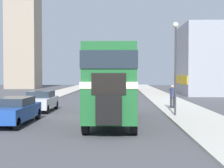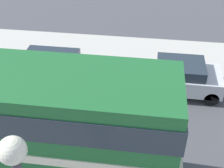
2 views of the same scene
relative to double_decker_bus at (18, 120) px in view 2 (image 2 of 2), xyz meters
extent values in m
plane|color=#47474C|center=(-1.57, 1.76, -2.46)|extent=(120.00, 120.00, 0.00)
cube|color=#B7B2A8|center=(-8.32, 1.76, -2.40)|extent=(3.50, 120.00, 0.12)
cube|color=#1E602D|center=(0.00, 0.02, -1.14)|extent=(2.43, 9.28, 1.58)
cube|color=beige|center=(0.00, 0.02, -0.21)|extent=(2.46, 9.33, 0.29)
cube|color=#1E602D|center=(0.00, 0.02, 0.79)|extent=(2.39, 9.10, 1.72)
cube|color=#232D38|center=(0.00, 0.02, 0.88)|extent=(2.46, 9.19, 0.78)
cylinder|color=black|center=(-1.08, 3.67, -1.91)|extent=(0.28, 1.10, 1.10)
cube|color=#1E479E|center=(-5.30, -0.97, -1.81)|extent=(1.80, 4.67, 0.72)
cube|color=#232D38|center=(-5.30, -0.79, -1.22)|extent=(1.58, 2.43, 0.44)
cylinder|color=black|center=(-6.10, -2.86, -2.14)|extent=(0.20, 0.64, 0.64)
cylinder|color=black|center=(-4.50, -2.86, -2.14)|extent=(0.20, 0.64, 0.64)
cylinder|color=black|center=(-6.10, 0.91, -2.14)|extent=(0.20, 0.64, 0.64)
cylinder|color=black|center=(-4.50, 0.91, -2.14)|extent=(0.20, 0.64, 0.64)
cube|color=silver|center=(-5.37, 4.88, -1.80)|extent=(1.85, 3.95, 0.74)
cube|color=#232D38|center=(-5.37, 5.04, -1.20)|extent=(1.62, 2.05, 0.45)
cylinder|color=black|center=(-6.19, 3.35, -2.14)|extent=(0.20, 0.64, 0.64)
cylinder|color=black|center=(-4.55, 3.35, -2.14)|extent=(0.20, 0.64, 0.64)
cylinder|color=black|center=(-6.19, 6.41, -2.14)|extent=(0.20, 0.64, 0.64)
cylinder|color=black|center=(-4.55, 6.41, -2.14)|extent=(0.20, 0.64, 0.64)
sphere|color=#EFEACC|center=(3.94, 2.09, 3.34)|extent=(0.36, 0.36, 0.36)
camera|label=1|loc=(0.53, -17.64, 0.25)|focal=50.00mm
camera|label=2|loc=(6.29, 3.61, 6.18)|focal=50.00mm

